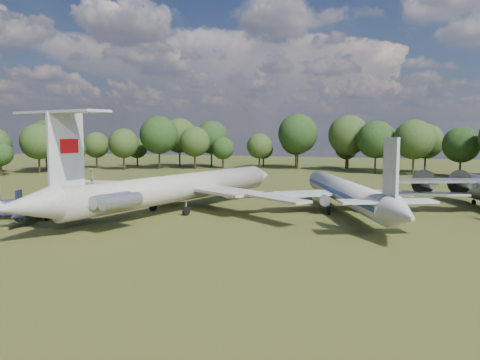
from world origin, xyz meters
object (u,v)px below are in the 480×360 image
(tu104_jet, at_px, (346,197))
(person_on_il62, at_px, (92,176))
(il62_airliner, at_px, (179,193))
(small_prop_west, at_px, (36,211))
(small_prop_northwest, at_px, (27,205))

(tu104_jet, height_order, person_on_il62, person_on_il62)
(il62_airliner, relative_size, small_prop_west, 3.49)
(tu104_jet, relative_size, small_prop_west, 2.94)
(il62_airliner, relative_size, person_on_il62, 30.74)
(il62_airliner, xyz_separation_m, tu104_jet, (22.55, 5.34, -0.37))
(tu104_jet, relative_size, small_prop_northwest, 2.92)
(il62_airliner, height_order, small_prop_northwest, il62_airliner)
(small_prop_west, bearing_deg, tu104_jet, 4.17)
(tu104_jet, xyz_separation_m, small_prop_northwest, (-41.86, -12.87, -1.12))
(small_prop_west, xyz_separation_m, small_prop_northwest, (-4.70, 3.89, 0.01))
(small_prop_northwest, xyz_separation_m, person_on_il62, (14.87, -6.42, 4.97))
(tu104_jet, distance_m, small_prop_northwest, 43.81)
(il62_airliner, bearing_deg, small_prop_west, -124.32)
(il62_airliner, bearing_deg, small_prop_northwest, -141.02)
(il62_airliner, bearing_deg, tu104_jet, 31.02)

